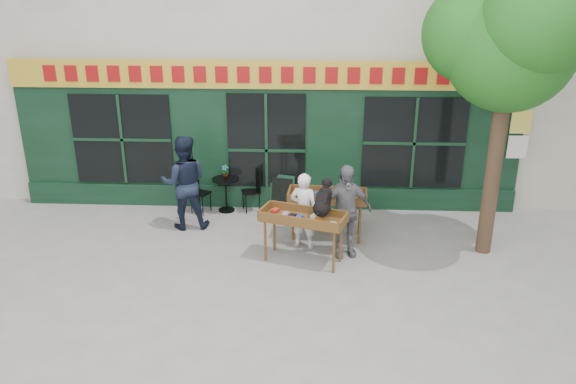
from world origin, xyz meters
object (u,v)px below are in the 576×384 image
at_px(bistro_table, 226,188).
at_px(man_left, 184,183).
at_px(man_right, 344,211).
at_px(book_cart_center, 303,220).
at_px(book_cart_right, 327,199).
at_px(woman, 304,210).
at_px(dog, 323,197).

xyz_separation_m(bistro_table, man_left, (-0.70, -0.90, 0.44)).
distance_m(man_right, bistro_table, 3.24).
bearing_deg(book_cart_center, book_cart_right, 85.14).
bearing_deg(man_right, woman, 140.01).
relative_size(bistro_table, man_left, 0.39).
distance_m(book_cart_center, dog, 0.59).
xyz_separation_m(book_cart_right, man_left, (-2.92, 0.37, 0.16)).
distance_m(book_cart_center, man_right, 0.82).
bearing_deg(bistro_table, book_cart_center, -52.95).
xyz_separation_m(man_right, man_left, (-3.22, 1.12, 0.10)).
xyz_separation_m(book_cart_right, bistro_table, (-2.22, 1.27, -0.28)).
xyz_separation_m(woman, book_cart_right, (0.45, 0.42, 0.08)).
height_order(woman, man_right, man_right).
bearing_deg(book_cart_right, man_left, 176.75).
relative_size(book_cart_center, man_right, 0.92).
relative_size(book_cart_center, man_left, 0.83).
xyz_separation_m(woman, bistro_table, (-1.76, 1.69, -0.20)).
distance_m(book_cart_center, man_left, 2.86).
bearing_deg(woman, man_left, 0.35).
bearing_deg(dog, bistro_table, 149.60).
bearing_deg(book_cart_right, man_right, -64.18).
bearing_deg(man_right, dog, -153.60).
relative_size(woman, bistro_table, 1.96).
distance_m(woman, man_left, 2.60).
bearing_deg(book_cart_right, dog, -91.14).
bearing_deg(woman, man_right, 174.06).
xyz_separation_m(book_cart_center, bistro_table, (-1.76, 2.34, -0.28)).
xyz_separation_m(book_cart_center, book_cart_right, (0.45, 1.07, 0.00)).
height_order(book_cart_center, man_left, man_left).
xyz_separation_m(dog, bistro_table, (-2.11, 2.39, -0.75)).
relative_size(woman, man_left, 0.76).
bearing_deg(book_cart_center, bistro_table, 145.12).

